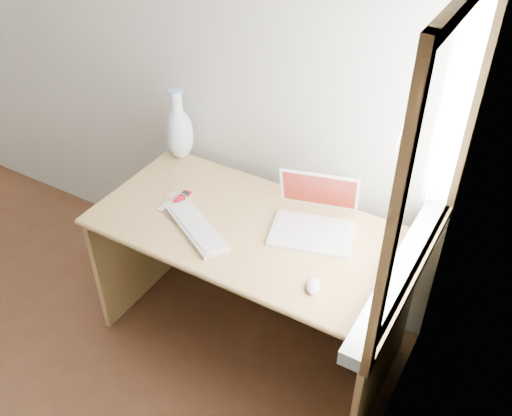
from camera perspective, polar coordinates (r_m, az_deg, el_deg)
The scene contains 10 objects.
back_wall at distance 3.02m, azimuth -13.79°, elevation 17.79°, with size 3.50×0.04×2.60m, color white.
window at distance 1.90m, azimuth 17.38°, elevation 4.19°, with size 0.11×0.99×1.10m.
desk at distance 2.63m, azimuth 0.28°, elevation -4.33°, with size 1.36×0.68×0.72m.
laptop at distance 2.41m, azimuth 6.08°, elevation -1.14°, with size 0.39×0.37×0.23m.
external_keyboard at distance 2.44m, azimuth -6.01°, elevation -1.93°, with size 0.40×0.29×0.02m.
mouse at distance 2.17m, azimuth 5.73°, elevation -7.75°, with size 0.05×0.09×0.03m, color white.
ipod at distance 2.63m, azimuth -7.33°, elevation 1.10°, with size 0.05×0.10×0.01m.
cable_coil at distance 2.63m, azimuth -7.80°, elevation 1.02°, with size 0.11×0.11×0.01m, color white.
remote at distance 2.59m, azimuth -9.11°, elevation 0.19°, with size 0.03×0.08×0.01m, color white.
vase at distance 2.85m, azimuth -7.73°, elevation 7.62°, with size 0.14×0.14×0.37m.
Camera 1 is at (2.00, -0.30, 2.27)m, focal length 40.00 mm.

